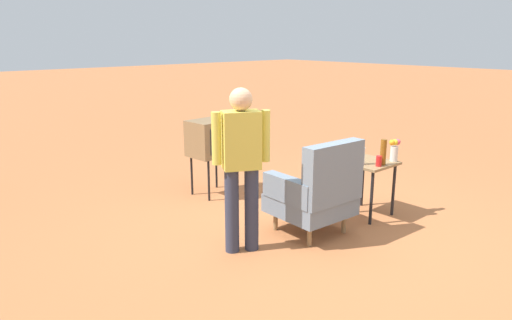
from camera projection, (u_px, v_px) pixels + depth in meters
ground_plane at (313, 230)px, 5.28m from camera, size 60.00×60.00×0.00m
armchair at (317, 191)px, 5.05m from camera, size 0.81×0.82×1.06m
side_table at (368, 170)px, 5.61m from camera, size 0.56×0.56×0.67m
tv_on_stand at (212, 138)px, 6.31m from camera, size 0.63×0.48×1.03m
person_standing at (241, 160)px, 4.55m from camera, size 0.52×0.36×1.64m
soda_can_blue at (355, 158)px, 5.49m from camera, size 0.07×0.07×0.12m
bottle_tall_amber at (383, 152)px, 5.40m from camera, size 0.07×0.07×0.30m
soda_can_red at (379, 161)px, 5.36m from camera, size 0.07×0.07×0.12m
bottle_short_clear at (362, 156)px, 5.42m from camera, size 0.06×0.06×0.20m
flower_vase at (394, 149)px, 5.56m from camera, size 0.14×0.10×0.27m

